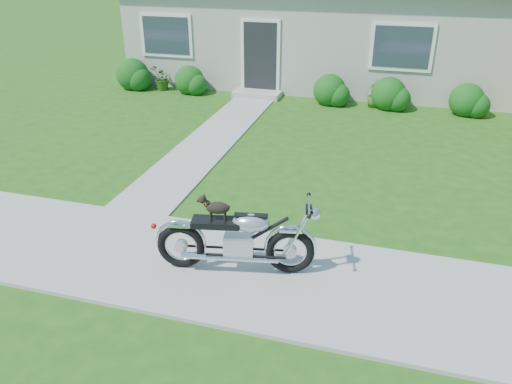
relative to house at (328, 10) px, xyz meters
The scene contains 8 objects.
ground 12.19m from the house, 89.99° to the right, with size 80.00×80.00×0.00m, color #235114.
sidewalk 12.18m from the house, 89.99° to the right, with size 24.00×2.20×0.04m, color #9E9B93.
walkway 7.47m from the house, 102.09° to the right, with size 1.20×8.00×0.03m, color #9E9B93.
house is the anchor object (origin of this frame).
shrub_row 3.96m from the house, 100.21° to the right, with size 10.83×1.02×1.02m.
potted_plant_left 5.98m from the house, 142.87° to the right, with size 0.65×0.57×0.73m, color #284D14.
potted_plant_right 4.33m from the house, 60.63° to the right, with size 0.42×0.42×0.76m, color #2B5B19.
motorcycle_with_dog 12.15m from the house, 86.58° to the right, with size 2.21×0.75×1.12m.
Camera 1 is at (2.54, -5.47, 4.10)m, focal length 35.00 mm.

